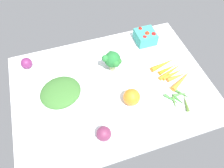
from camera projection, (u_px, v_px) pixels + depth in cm
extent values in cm
cube|color=white|center=(112.00, 87.00, 115.37)|extent=(104.00, 76.00, 2.00)
ellipsoid|color=#3C7230|center=(61.00, 92.00, 108.73)|extent=(25.59, 24.49, 6.03)
cone|color=orange|center=(182.00, 80.00, 115.07)|extent=(15.99, 10.36, 2.90)
cone|color=orange|center=(177.00, 76.00, 116.71)|extent=(12.54, 3.76, 2.58)
cone|color=orange|center=(174.00, 74.00, 118.08)|extent=(15.15, 5.29, 2.24)
cone|color=orange|center=(171.00, 71.00, 119.09)|extent=(17.21, 8.03, 2.27)
cone|color=orange|center=(168.00, 69.00, 120.10)|extent=(13.00, 5.14, 2.27)
cone|color=orange|center=(164.00, 64.00, 121.62)|extent=(17.07, 6.40, 2.96)
sphere|color=#71265C|center=(26.00, 63.00, 119.79)|extent=(6.27, 6.27, 6.27)
cube|color=teal|center=(145.00, 37.00, 131.75)|extent=(11.73, 11.73, 6.93)
sphere|color=red|center=(154.00, 34.00, 128.51)|extent=(2.74, 2.74, 2.74)
sphere|color=red|center=(147.00, 34.00, 128.89)|extent=(2.98, 2.98, 2.98)
sphere|color=red|center=(140.00, 29.00, 131.24)|extent=(2.47, 2.47, 2.47)
sphere|color=red|center=(145.00, 38.00, 127.32)|extent=(2.72, 2.72, 2.72)
sphere|color=orange|center=(132.00, 97.00, 105.53)|extent=(8.57, 8.57, 8.57)
cone|color=#408C39|center=(180.00, 101.00, 108.49)|extent=(4.00, 6.34, 1.45)
cone|color=#407834|center=(183.00, 94.00, 110.67)|extent=(6.59, 7.99, 1.60)
cone|color=#548D3B|center=(175.00, 103.00, 107.74)|extent=(2.82, 6.97, 1.35)
cone|color=#557B2F|center=(186.00, 103.00, 107.72)|extent=(4.28, 9.90, 1.68)
cone|color=#488D44|center=(172.00, 99.00, 108.80)|extent=(6.37, 8.27, 1.72)
cone|color=#4F8942|center=(181.00, 94.00, 110.57)|extent=(9.47, 2.85, 1.78)
cylinder|color=#A8BA7A|center=(112.00, 66.00, 119.61)|extent=(3.47, 3.47, 4.65)
sphere|color=#257234|center=(112.00, 59.00, 115.02)|extent=(8.82, 8.82, 8.82)
sphere|color=#2A7733|center=(116.00, 63.00, 113.17)|extent=(4.15, 4.15, 4.15)
sphere|color=#2B6F2E|center=(119.00, 61.00, 114.22)|extent=(3.56, 3.56, 3.56)
sphere|color=#2A7938|center=(106.00, 58.00, 112.73)|extent=(3.75, 3.75, 3.75)
sphere|color=#2A7339|center=(112.00, 56.00, 117.70)|extent=(3.92, 3.92, 3.92)
sphere|color=#22752C|center=(111.00, 54.00, 116.37)|extent=(3.17, 3.17, 3.17)
sphere|color=#752E4F|center=(104.00, 134.00, 95.41)|extent=(6.87, 6.87, 6.87)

